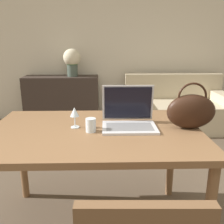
{
  "coord_description": "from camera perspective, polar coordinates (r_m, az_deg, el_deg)",
  "views": [
    {
      "loc": [
        0.02,
        -0.89,
        1.34
      ],
      "look_at": [
        0.06,
        0.66,
        0.89
      ],
      "focal_mm": 40.0,
      "sensor_mm": 36.0,
      "label": 1
    }
  ],
  "objects": [
    {
      "name": "laptop",
      "position": [
        1.72,
        3.82,
        -0.81
      ],
      "size": [
        0.36,
        0.29,
        0.27
      ],
      "color": "silver",
      "rests_on": "dining_table"
    },
    {
      "name": "drinking_glass",
      "position": [
        1.61,
        -4.87,
        -2.99
      ],
      "size": [
        0.07,
        0.07,
        0.09
      ],
      "color": "silver",
      "rests_on": "dining_table"
    },
    {
      "name": "couch",
      "position": [
        4.08,
        14.4,
        0.48
      ],
      "size": [
        1.58,
        0.88,
        0.82
      ],
      "color": "#C1B293",
      "rests_on": "ground_plane"
    },
    {
      "name": "flower_vase",
      "position": [
        4.07,
        -9.12,
        11.58
      ],
      "size": [
        0.27,
        0.27,
        0.43
      ],
      "color": "#47564C",
      "rests_on": "sideboard"
    },
    {
      "name": "sideboard",
      "position": [
        4.19,
        -11.33,
        2.65
      ],
      "size": [
        1.19,
        0.4,
        0.79
      ],
      "color": "#332823",
      "rests_on": "ground_plane"
    },
    {
      "name": "wine_glass",
      "position": [
        1.68,
        -8.56,
        -0.3
      ],
      "size": [
        0.06,
        0.06,
        0.14
      ],
      "color": "silver",
      "rests_on": "dining_table"
    },
    {
      "name": "wall_back",
      "position": [
        4.32,
        -1.85,
        16.13
      ],
      "size": [
        10.0,
        0.06,
        2.7
      ],
      "color": "beige",
      "rests_on": "ground_plane"
    },
    {
      "name": "handbag",
      "position": [
        1.72,
        17.63,
        0.24
      ],
      "size": [
        0.32,
        0.13,
        0.31
      ],
      "color": "black",
      "rests_on": "dining_table"
    },
    {
      "name": "dining_table",
      "position": [
        1.69,
        -3.98,
        -6.73
      ],
      "size": [
        1.4,
        0.93,
        0.77
      ],
      "color": "brown",
      "rests_on": "ground_plane"
    }
  ]
}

